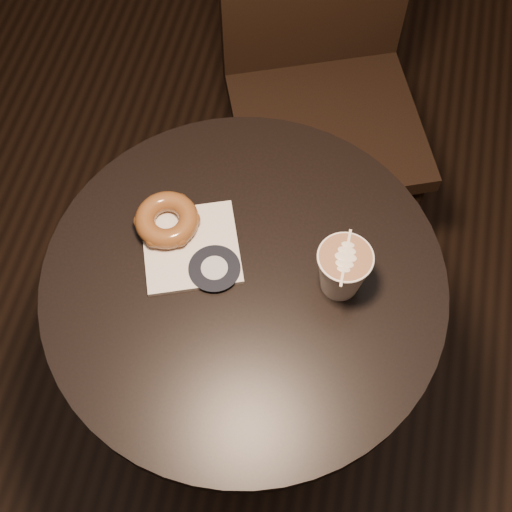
% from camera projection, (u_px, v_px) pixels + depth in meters
% --- Properties ---
extents(cafe_table, '(0.70, 0.70, 0.75)m').
position_uv_depth(cafe_table, '(245.00, 323.00, 1.40)').
color(cafe_table, black).
rests_on(cafe_table, ground).
extents(chair, '(0.56, 0.56, 1.09)m').
position_uv_depth(chair, '(322.00, 58.00, 1.64)').
color(chair, black).
rests_on(chair, ground).
extents(pastry_bag, '(0.21, 0.21, 0.01)m').
position_uv_depth(pastry_bag, '(191.00, 247.00, 1.24)').
color(pastry_bag, silver).
rests_on(pastry_bag, cafe_table).
extents(doughnut, '(0.11, 0.11, 0.04)m').
position_uv_depth(doughnut, '(167.00, 220.00, 1.24)').
color(doughnut, brown).
rests_on(doughnut, pastry_bag).
extents(latte_cup, '(0.09, 0.09, 0.10)m').
position_uv_depth(latte_cup, '(342.00, 271.00, 1.17)').
color(latte_cup, white).
rests_on(latte_cup, cafe_table).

